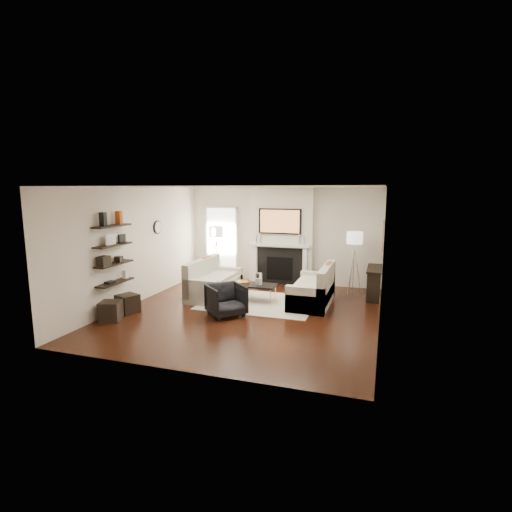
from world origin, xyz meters
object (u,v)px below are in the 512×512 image
(loveseat_left_base, at_px, (215,288))
(loveseat_right_base, at_px, (312,295))
(lamp_left_shade, at_px, (216,232))
(lamp_right_shade, at_px, (355,238))
(armchair, at_px, (226,299))
(ottoman_near, at_px, (128,304))
(coffee_table, at_px, (253,285))

(loveseat_left_base, distance_m, loveseat_right_base, 2.43)
(lamp_left_shade, bearing_deg, lamp_right_shade, -3.88)
(armchair, xyz_separation_m, ottoman_near, (-2.11, -0.48, -0.17))
(ottoman_near, bearing_deg, coffee_table, 36.18)
(loveseat_right_base, relative_size, ottoman_near, 4.50)
(loveseat_left_base, height_order, coffee_table, same)
(armchair, height_order, lamp_right_shade, lamp_right_shade)
(loveseat_right_base, xyz_separation_m, lamp_right_shade, (0.84, 1.22, 1.24))
(loveseat_right_base, bearing_deg, coffee_table, -170.83)
(coffee_table, distance_m, lamp_left_shade, 2.62)
(coffee_table, xyz_separation_m, lamp_right_shade, (2.21, 1.44, 1.05))
(loveseat_left_base, relative_size, lamp_left_shade, 4.50)
(coffee_table, distance_m, ottoman_near, 2.86)
(loveseat_right_base, distance_m, ottoman_near, 4.15)
(loveseat_left_base, relative_size, lamp_right_shade, 4.50)
(loveseat_right_base, bearing_deg, lamp_left_shade, 154.14)
(armchair, bearing_deg, lamp_left_shade, 71.22)
(loveseat_right_base, height_order, lamp_right_shade, lamp_right_shade)
(lamp_left_shade, relative_size, ottoman_near, 1.00)
(loveseat_right_base, height_order, armchair, armchair)
(loveseat_right_base, xyz_separation_m, lamp_left_shade, (-3.06, 1.48, 1.24))
(coffee_table, xyz_separation_m, lamp_left_shade, (-1.69, 1.71, 1.05))
(loveseat_left_base, bearing_deg, lamp_right_shade, 22.10)
(coffee_table, distance_m, armchair, 1.22)
(lamp_left_shade, bearing_deg, loveseat_left_base, -68.18)
(lamp_left_shade, height_order, ottoman_near, lamp_left_shade)
(loveseat_left_base, distance_m, coffee_table, 1.07)
(coffee_table, bearing_deg, loveseat_left_base, 173.68)
(loveseat_left_base, height_order, ottoman_near, loveseat_left_base)
(loveseat_left_base, distance_m, ottoman_near, 2.20)
(ottoman_near, bearing_deg, lamp_right_shade, 34.68)
(armchair, distance_m, lamp_left_shade, 3.44)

